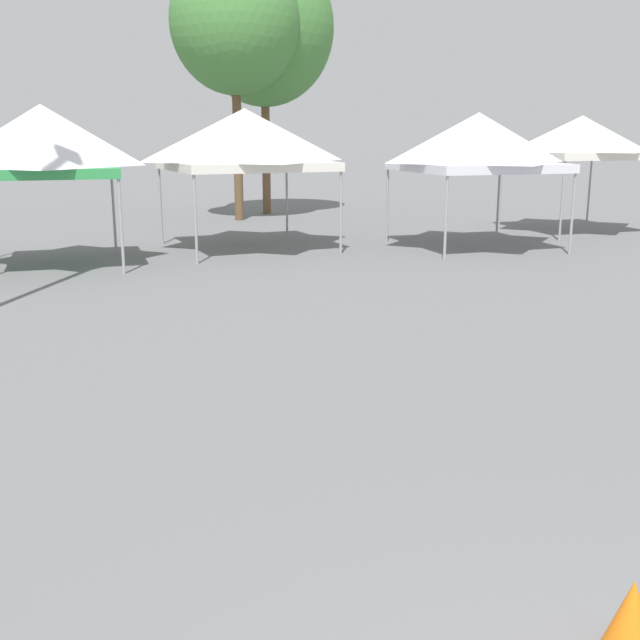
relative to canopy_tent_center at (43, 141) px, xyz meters
name	(u,v)px	position (x,y,z in m)	size (l,w,h in m)	color
canopy_tent_center	(43,141)	(0.00, 0.00, 0.00)	(3.00, 3.00, 3.27)	#9E9EA3
canopy_tent_left_of_center	(245,139)	(4.48, 1.00, 0.01)	(3.70, 3.70, 3.26)	#9E9EA3
canopy_tent_far_left	(478,142)	(9.59, -0.89, -0.05)	(3.50, 3.50, 3.17)	#9E9EA3
canopy_tent_far_right	(581,137)	(14.00, 0.86, 0.04)	(3.41, 3.41, 3.17)	#9E9EA3
tree_behind_tents_center	(235,22)	(5.96, 7.14, 3.42)	(3.93, 3.93, 8.15)	brown
tree_behind_tents_right	(264,28)	(7.37, 8.74, 3.51)	(4.58, 4.58, 8.59)	brown
traffic_cone_lot_center	(631,620)	(2.28, -14.07, -2.32)	(0.32, 0.32, 0.46)	orange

